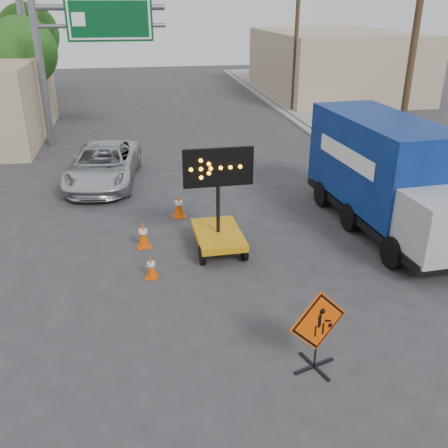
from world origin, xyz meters
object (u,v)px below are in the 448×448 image
object	(u,v)px
box_truck	(385,181)
arrow_board	(218,228)
construction_sign	(318,328)
pickup_truck	(103,165)

from	to	relation	value
box_truck	arrow_board	bearing A→B (deg)	-176.40
construction_sign	pickup_truck	distance (m)	12.84
arrow_board	pickup_truck	world-z (taller)	arrow_board
construction_sign	pickup_truck	bearing A→B (deg)	92.70
construction_sign	box_truck	distance (m)	7.49
pickup_truck	construction_sign	bearing A→B (deg)	-62.42
pickup_truck	box_truck	bearing A→B (deg)	-26.90
arrow_board	box_truck	world-z (taller)	box_truck
construction_sign	box_truck	size ratio (longest dim) A/B	0.24
arrow_board	box_truck	distance (m)	5.48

